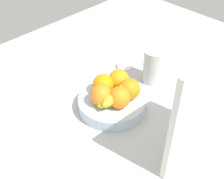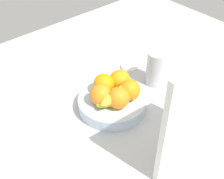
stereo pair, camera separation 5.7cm
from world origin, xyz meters
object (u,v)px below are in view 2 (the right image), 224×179
(jar_lid, at_px, (130,67))
(orange_front_left, at_px, (104,84))
(orange_back_right, at_px, (120,80))
(banana_bunch, at_px, (119,96))
(thermos_tumbler, at_px, (156,68))
(fruit_bowl, at_px, (112,103))
(orange_center, at_px, (118,98))
(orange_back_left, at_px, (130,90))
(cutting_board, at_px, (199,115))
(orange_front_right, at_px, (101,95))

(jar_lid, bearing_deg, orange_front_left, 23.41)
(orange_back_right, bearing_deg, jar_lid, -144.61)
(banana_bunch, relative_size, thermos_tumbler, 1.25)
(fruit_bowl, xyz_separation_m, orange_center, (0.01, 0.05, 0.06))
(orange_back_right, xyz_separation_m, banana_bunch, (0.05, 0.06, -0.01))
(fruit_bowl, distance_m, orange_back_left, 0.09)
(orange_back_right, bearing_deg, cutting_board, 86.13)
(orange_back_right, height_order, jar_lid, orange_back_right)
(orange_front_right, bearing_deg, orange_back_right, -170.46)
(cutting_board, bearing_deg, thermos_tumbler, -117.37)
(banana_bunch, xyz_separation_m, cutting_board, (-0.03, 0.28, 0.10))
(orange_center, height_order, cutting_board, cutting_board)
(orange_front_right, xyz_separation_m, orange_center, (-0.03, 0.05, 0.00))
(thermos_tumbler, bearing_deg, orange_front_left, -10.87)
(orange_back_left, bearing_deg, orange_back_right, -100.19)
(orange_front_left, relative_size, orange_back_right, 1.00)
(orange_back_right, distance_m, cutting_board, 0.35)
(orange_front_right, distance_m, orange_back_right, 0.10)
(fruit_bowl, relative_size, orange_back_left, 3.18)
(orange_front_left, height_order, jar_lid, orange_front_left)
(orange_front_left, height_order, cutting_board, cutting_board)
(orange_back_left, distance_m, orange_back_right, 0.06)
(orange_back_right, bearing_deg, orange_front_right, 9.54)
(fruit_bowl, distance_m, orange_back_right, 0.09)
(orange_back_right, bearing_deg, orange_center, 43.48)
(fruit_bowl, distance_m, cutting_board, 0.35)
(orange_front_left, bearing_deg, fruit_bowl, 90.49)
(orange_front_right, relative_size, orange_center, 1.00)
(jar_lid, bearing_deg, thermos_tumbler, 93.09)
(orange_front_left, height_order, orange_front_right, same)
(fruit_bowl, xyz_separation_m, thermos_tumbler, (-0.23, 0.00, 0.05))
(banana_bunch, bearing_deg, fruit_bowl, -82.02)
(fruit_bowl, xyz_separation_m, orange_back_left, (-0.05, 0.04, 0.06))
(orange_center, bearing_deg, banana_bunch, -145.85)
(orange_back_left, bearing_deg, cutting_board, 87.59)
(fruit_bowl, bearing_deg, orange_back_right, -157.94)
(cutting_board, xyz_separation_m, thermos_tumbler, (-0.19, -0.32, -0.11))
(orange_front_left, bearing_deg, cutting_board, 95.53)
(fruit_bowl, height_order, orange_front_left, orange_front_left)
(banana_bunch, bearing_deg, cutting_board, 96.01)
(orange_back_left, bearing_deg, orange_front_right, -26.92)
(orange_front_right, relative_size, orange_back_right, 1.00)
(cutting_board, height_order, thermos_tumbler, cutting_board)
(banana_bunch, bearing_deg, jar_lid, -141.57)
(orange_front_left, xyz_separation_m, orange_front_right, (0.04, 0.04, 0.00))
(fruit_bowl, height_order, cutting_board, cutting_board)
(orange_front_left, xyz_separation_m, cutting_board, (-0.03, 0.36, 0.10))
(fruit_bowl, xyz_separation_m, orange_front_left, (0.00, -0.04, 0.06))
(orange_center, distance_m, banana_bunch, 0.02)
(fruit_bowl, height_order, jar_lid, fruit_bowl)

